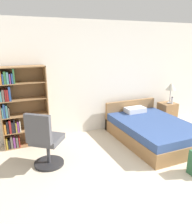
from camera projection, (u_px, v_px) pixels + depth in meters
wall_back at (102, 78)px, 5.25m from camera, size 9.00×0.06×2.60m
bookshelf at (18, 108)px, 4.46m from camera, size 0.94×0.29×1.68m
bed at (151, 130)px, 4.91m from camera, size 1.40×2.01×0.71m
office_chair at (45, 142)px, 3.75m from camera, size 0.71×0.72×1.04m
nightstand at (167, 113)px, 5.94m from camera, size 0.42×0.41×0.56m
table_lamp at (171, 87)px, 5.72m from camera, size 0.26×0.26×0.55m
water_bottle at (172, 101)px, 5.76m from camera, size 0.06×0.06×0.19m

